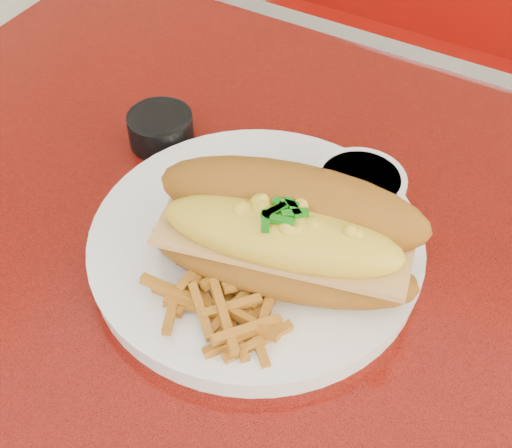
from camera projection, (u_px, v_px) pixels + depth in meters
The scene contains 8 objects.
diner_table at pixel (340, 418), 0.71m from camera, with size 1.23×0.83×0.77m.
booth_bench_far at pixel (499, 175), 1.43m from camera, with size 1.20×0.51×0.90m.
dinner_plate at pixel (256, 245), 0.64m from camera, with size 0.36×0.36×0.02m.
mac_hoagie at pixel (285, 232), 0.58m from camera, with size 0.25×0.16×0.10m.
fries_pile at pixel (224, 291), 0.58m from camera, with size 0.10×0.09×0.03m, color orange, non-canonical shape.
fork at pixel (236, 288), 0.60m from camera, with size 0.04×0.14×0.00m.
gravy_ramekin at pixel (358, 195), 0.67m from camera, with size 0.11×0.11×0.05m.
sauce_cup_left at pixel (161, 128), 0.74m from camera, with size 0.08×0.08×0.03m.
Camera 1 is at (0.10, -0.34, 1.26)m, focal length 50.00 mm.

